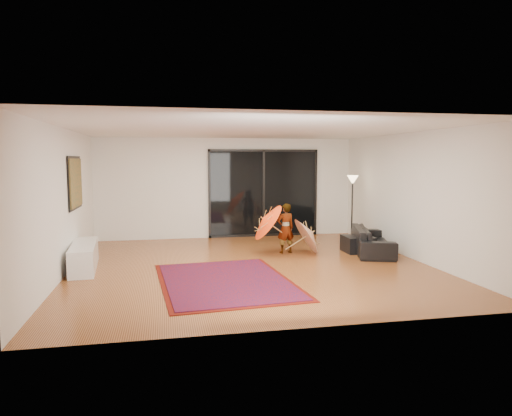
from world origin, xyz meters
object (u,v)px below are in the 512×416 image
object	(u,v)px
sofa	(372,240)
media_console	(84,256)
child	(286,228)
ottoman	(358,244)

from	to	relation	value
sofa	media_console	bearing A→B (deg)	110.55
sofa	child	bearing A→B (deg)	97.11
child	media_console	bearing A→B (deg)	-2.31
media_console	sofa	distance (m)	6.21
ottoman	child	size ratio (longest dim) A/B	0.57
ottoman	media_console	bearing A→B (deg)	-175.40
sofa	child	xyz separation A→B (m)	(-1.96, 0.36, 0.28)
media_console	ottoman	world-z (taller)	media_console
media_console	ottoman	xyz separation A→B (m)	(5.91, 0.48, -0.06)
sofa	ottoman	distance (m)	0.33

